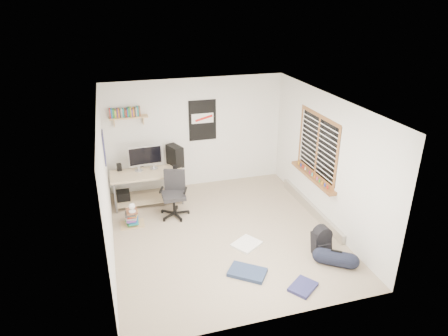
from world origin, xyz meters
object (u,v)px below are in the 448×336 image
object	(u,v)px
desk	(148,187)
office_chair	(173,194)
backpack	(321,243)
book_stack	(132,218)
duffel_bag	(336,258)

from	to	relation	value
desk	office_chair	size ratio (longest dim) A/B	1.59
backpack	book_stack	xyz separation A→B (m)	(-3.07, 1.84, -0.05)
backpack	office_chair	bearing A→B (deg)	136.02
desk	office_chair	xyz separation A→B (m)	(0.43, -0.70, 0.12)
office_chair	duffel_bag	xyz separation A→B (m)	(2.28, -2.34, -0.35)
backpack	book_stack	bearing A→B (deg)	146.52
book_stack	desk	bearing A→B (deg)	62.98
duffel_bag	office_chair	bearing A→B (deg)	170.30
duffel_bag	book_stack	distance (m)	3.84
office_chair	backpack	world-z (taller)	office_chair
desk	office_chair	world-z (taller)	office_chair
duffel_bag	book_stack	bearing A→B (deg)	-179.31
book_stack	duffel_bag	bearing A→B (deg)	-35.34
duffel_bag	book_stack	size ratio (longest dim) A/B	1.05
duffel_bag	book_stack	world-z (taller)	duffel_bag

